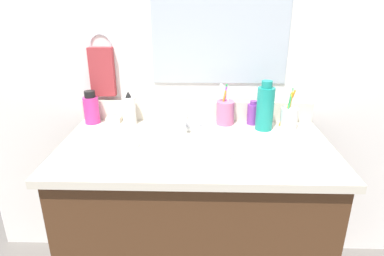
{
  "coord_description": "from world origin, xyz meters",
  "views": [
    {
      "loc": [
        0.02,
        -1.19,
        1.32
      ],
      "look_at": [
        -0.01,
        0.0,
        0.84
      ],
      "focal_mm": 31.27,
      "sensor_mm": 36.0,
      "label": 1
    }
  ],
  "objects_px": {
    "hand_towel": "(102,72)",
    "cup_white_ceramic": "(289,117)",
    "faucet": "(185,123)",
    "bottle_soap_pink": "(91,108)",
    "bottle_mouthwash_teal": "(265,107)",
    "cup_pink": "(225,112)",
    "bottle_cream_purple": "(253,114)",
    "soap_bar": "(114,120)",
    "bottle_lotion_white": "(129,110)"
  },
  "relations": [
    {
      "from": "bottle_mouthwash_teal",
      "to": "cup_white_ceramic",
      "type": "bearing_deg",
      "value": 4.37
    },
    {
      "from": "faucet",
      "to": "bottle_cream_purple",
      "type": "xyz_separation_m",
      "value": [
        0.3,
        0.08,
        0.02
      ]
    },
    {
      "from": "faucet",
      "to": "bottle_soap_pink",
      "type": "relative_size",
      "value": 1.07
    },
    {
      "from": "faucet",
      "to": "bottle_soap_pink",
      "type": "height_order",
      "value": "bottle_soap_pink"
    },
    {
      "from": "cup_pink",
      "to": "bottle_cream_purple",
      "type": "bearing_deg",
      "value": 0.77
    },
    {
      "from": "hand_towel",
      "to": "soap_bar",
      "type": "distance_m",
      "value": 0.22
    },
    {
      "from": "bottle_lotion_white",
      "to": "cup_white_ceramic",
      "type": "relative_size",
      "value": 0.81
    },
    {
      "from": "bottle_mouthwash_teal",
      "to": "cup_white_ceramic",
      "type": "xyz_separation_m",
      "value": [
        0.11,
        0.01,
        -0.05
      ]
    },
    {
      "from": "cup_white_ceramic",
      "to": "cup_pink",
      "type": "bearing_deg",
      "value": 168.98
    },
    {
      "from": "cup_pink",
      "to": "bottle_lotion_white",
      "type": "bearing_deg",
      "value": -178.13
    },
    {
      "from": "cup_white_ceramic",
      "to": "soap_bar",
      "type": "distance_m",
      "value": 0.78
    },
    {
      "from": "bottle_soap_pink",
      "to": "bottle_cream_purple",
      "type": "xyz_separation_m",
      "value": [
        0.73,
        0.01,
        -0.02
      ]
    },
    {
      "from": "cup_white_ceramic",
      "to": "bottle_mouthwash_teal",
      "type": "bearing_deg",
      "value": -175.63
    },
    {
      "from": "bottle_soap_pink",
      "to": "hand_towel",
      "type": "bearing_deg",
      "value": 57.67
    },
    {
      "from": "bottle_cream_purple",
      "to": "soap_bar",
      "type": "height_order",
      "value": "bottle_cream_purple"
    },
    {
      "from": "bottle_soap_pink",
      "to": "bottle_cream_purple",
      "type": "bearing_deg",
      "value": 0.44
    },
    {
      "from": "bottle_soap_pink",
      "to": "bottle_mouthwash_teal",
      "type": "height_order",
      "value": "bottle_mouthwash_teal"
    },
    {
      "from": "soap_bar",
      "to": "cup_pink",
      "type": "bearing_deg",
      "value": -0.68
    },
    {
      "from": "hand_towel",
      "to": "cup_pink",
      "type": "bearing_deg",
      "value": -6.82
    },
    {
      "from": "hand_towel",
      "to": "bottle_lotion_white",
      "type": "xyz_separation_m",
      "value": [
        0.13,
        -0.08,
        -0.15
      ]
    },
    {
      "from": "hand_towel",
      "to": "bottle_soap_pink",
      "type": "relative_size",
      "value": 1.47
    },
    {
      "from": "hand_towel",
      "to": "bottle_mouthwash_teal",
      "type": "height_order",
      "value": "hand_towel"
    },
    {
      "from": "bottle_lotion_white",
      "to": "bottle_soap_pink",
      "type": "xyz_separation_m",
      "value": [
        -0.17,
        0.01,
        0.0
      ]
    },
    {
      "from": "faucet",
      "to": "cup_white_ceramic",
      "type": "bearing_deg",
      "value": 2.8
    },
    {
      "from": "faucet",
      "to": "cup_white_ceramic",
      "type": "xyz_separation_m",
      "value": [
        0.45,
        0.02,
        0.02
      ]
    },
    {
      "from": "bottle_mouthwash_teal",
      "to": "cup_white_ceramic",
      "type": "height_order",
      "value": "bottle_mouthwash_teal"
    },
    {
      "from": "hand_towel",
      "to": "bottle_cream_purple",
      "type": "bearing_deg",
      "value": -5.45
    },
    {
      "from": "bottle_lotion_white",
      "to": "soap_bar",
      "type": "xyz_separation_m",
      "value": [
        -0.08,
        0.02,
        -0.05
      ]
    },
    {
      "from": "cup_pink",
      "to": "bottle_soap_pink",
      "type": "bearing_deg",
      "value": -179.63
    },
    {
      "from": "cup_white_ceramic",
      "to": "cup_pink",
      "type": "relative_size",
      "value": 1.01
    },
    {
      "from": "bottle_cream_purple",
      "to": "cup_white_ceramic",
      "type": "bearing_deg",
      "value": -20.26
    },
    {
      "from": "bottle_soap_pink",
      "to": "cup_pink",
      "type": "bearing_deg",
      "value": 0.37
    },
    {
      "from": "cup_pink",
      "to": "bottle_mouthwash_teal",
      "type": "bearing_deg",
      "value": -20.44
    },
    {
      "from": "bottle_soap_pink",
      "to": "bottle_cream_purple",
      "type": "distance_m",
      "value": 0.73
    },
    {
      "from": "bottle_mouthwash_teal",
      "to": "bottle_cream_purple",
      "type": "relative_size",
      "value": 1.98
    },
    {
      "from": "bottle_soap_pink",
      "to": "cup_white_ceramic",
      "type": "height_order",
      "value": "cup_white_ceramic"
    },
    {
      "from": "cup_pink",
      "to": "soap_bar",
      "type": "relative_size",
      "value": 2.9
    },
    {
      "from": "soap_bar",
      "to": "cup_white_ceramic",
      "type": "bearing_deg",
      "value": -4.33
    },
    {
      "from": "faucet",
      "to": "bottle_cream_purple",
      "type": "distance_m",
      "value": 0.31
    },
    {
      "from": "hand_towel",
      "to": "bottle_lotion_white",
      "type": "distance_m",
      "value": 0.22
    },
    {
      "from": "faucet",
      "to": "cup_pink",
      "type": "height_order",
      "value": "cup_pink"
    },
    {
      "from": "soap_bar",
      "to": "faucet",
      "type": "bearing_deg",
      "value": -13.66
    },
    {
      "from": "bottle_mouthwash_teal",
      "to": "cup_pink",
      "type": "xyz_separation_m",
      "value": [
        -0.16,
        0.06,
        -0.04
      ]
    },
    {
      "from": "bottle_mouthwash_teal",
      "to": "soap_bar",
      "type": "bearing_deg",
      "value": 174.29
    },
    {
      "from": "bottle_lotion_white",
      "to": "bottle_cream_purple",
      "type": "distance_m",
      "value": 0.55
    },
    {
      "from": "bottle_cream_purple",
      "to": "faucet",
      "type": "bearing_deg",
      "value": -165.67
    },
    {
      "from": "bottle_lotion_white",
      "to": "bottle_mouthwash_teal",
      "type": "relative_size",
      "value": 0.71
    },
    {
      "from": "hand_towel",
      "to": "cup_white_ceramic",
      "type": "height_order",
      "value": "hand_towel"
    },
    {
      "from": "cup_white_ceramic",
      "to": "bottle_lotion_white",
      "type": "bearing_deg",
      "value": 176.82
    },
    {
      "from": "bottle_cream_purple",
      "to": "hand_towel",
      "type": "bearing_deg",
      "value": 174.55
    }
  ]
}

